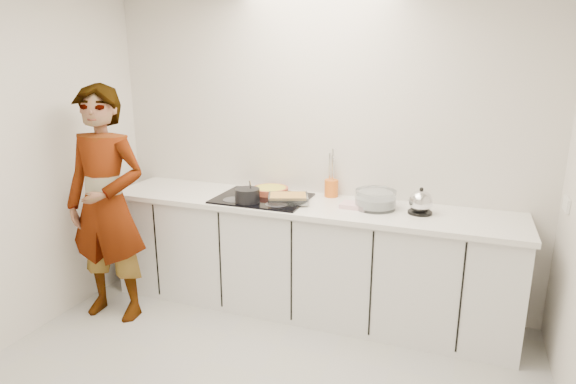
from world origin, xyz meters
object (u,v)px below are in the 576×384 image
at_px(utensil_crock, 331,188).
at_px(saucepan, 247,195).
at_px(mixing_bowl, 375,200).
at_px(cook, 107,205).
at_px(baking_dish, 288,198).
at_px(tart_dish, 270,190).
at_px(hob, 262,198).
at_px(kettle, 421,203).

bearing_deg(utensil_crock, saucepan, -141.91).
height_order(mixing_bowl, cook, cook).
relative_size(baking_dish, utensil_crock, 2.61).
distance_m(tart_dish, utensil_crock, 0.50).
bearing_deg(cook, hob, 24.05).
relative_size(saucepan, kettle, 1.03).
bearing_deg(tart_dish, hob, -94.21).
bearing_deg(saucepan, utensil_crock, 38.09).
bearing_deg(cook, tart_dish, 29.63).
relative_size(hob, tart_dish, 2.00).
bearing_deg(kettle, hob, -177.63).
height_order(baking_dish, mixing_bowl, mixing_bowl).
relative_size(hob, baking_dish, 1.98).
distance_m(saucepan, utensil_crock, 0.70).
bearing_deg(tart_dish, cook, -145.50).
height_order(baking_dish, kettle, kettle).
distance_m(mixing_bowl, cook, 2.04).
distance_m(tart_dish, kettle, 1.21).
bearing_deg(kettle, utensil_crock, 163.12).
distance_m(tart_dish, cook, 1.28).
bearing_deg(tart_dish, kettle, -4.63).
xyz_separation_m(mixing_bowl, kettle, (0.33, -0.01, 0.02)).
relative_size(baking_dish, kettle, 1.84).
relative_size(baking_dish, cook, 0.20).
bearing_deg(mixing_bowl, saucepan, -166.77).
bearing_deg(hob, baking_dish, -11.91).
bearing_deg(utensil_crock, cook, -151.16).
distance_m(baking_dish, kettle, 0.98).
bearing_deg(saucepan, mixing_bowl, 13.23).
distance_m(saucepan, baking_dish, 0.31).
bearing_deg(cook, saucepan, 17.99).
distance_m(tart_dish, baking_dish, 0.30).
xyz_separation_m(saucepan, cook, (-0.99, -0.42, -0.07)).
relative_size(tart_dish, saucepan, 1.77).
xyz_separation_m(mixing_bowl, utensil_crock, (-0.40, 0.21, 0.00)).
xyz_separation_m(hob, tart_dish, (0.01, 0.15, 0.03)).
xyz_separation_m(tart_dish, saucepan, (-0.06, -0.31, 0.03)).
distance_m(mixing_bowl, kettle, 0.33).
height_order(saucepan, cook, cook).
height_order(tart_dish, saucepan, saucepan).
xyz_separation_m(saucepan, mixing_bowl, (0.95, 0.22, -0.00)).
height_order(tart_dish, baking_dish, baking_dish).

